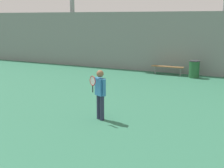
% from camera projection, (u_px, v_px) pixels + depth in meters
% --- Properties ---
extents(tennis_player, '(0.52, 0.50, 1.61)m').
position_uv_depth(tennis_player, '(100.00, 92.00, 9.84)').
color(tennis_player, '#282D47').
rests_on(tennis_player, ground_plane).
extents(bench_courtside_near, '(1.85, 0.40, 0.49)m').
position_uv_depth(bench_courtside_near, '(168.00, 67.00, 17.72)').
color(bench_courtside_near, brown).
rests_on(bench_courtside_near, ground_plane).
extents(trash_bin, '(0.58, 0.58, 0.93)m').
position_uv_depth(trash_bin, '(194.00, 69.00, 16.89)').
color(trash_bin, '#235B33').
rests_on(trash_bin, ground_plane).
extents(back_fence, '(35.93, 0.06, 3.54)m').
position_uv_depth(back_fence, '(172.00, 43.00, 18.01)').
color(back_fence, gray).
rests_on(back_fence, ground_plane).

